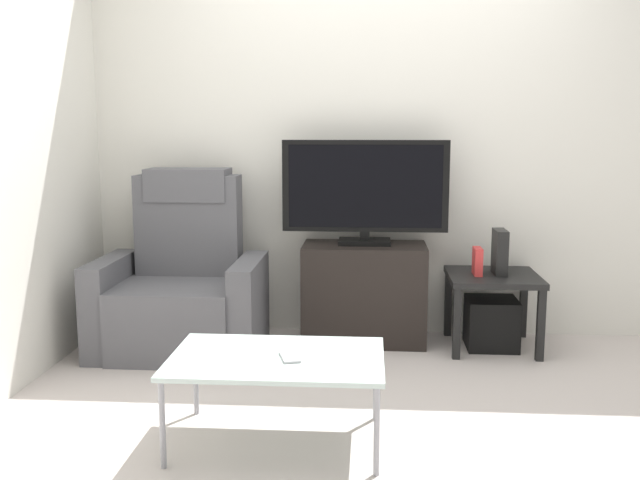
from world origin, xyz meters
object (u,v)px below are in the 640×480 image
object	(u,v)px
tv_stand	(364,293)
book_upright	(477,261)
game_console	(500,252)
coffee_table	(277,361)
recliner_armchair	(182,288)
subwoofer_box	(491,323)
cell_phone	(290,357)
side_table	(493,286)
television	(365,189)

from	to	relation	value
tv_stand	book_upright	size ratio (longest dim) A/B	4.62
book_upright	game_console	distance (m)	0.15
coffee_table	book_upright	bearing A→B (deg)	53.37
recliner_armchair	subwoofer_box	world-z (taller)	recliner_armchair
game_console	cell_phone	distance (m)	1.83
recliner_armchair	coffee_table	xyz separation A→B (m)	(0.75, -1.28, -0.01)
recliner_armchair	subwoofer_box	xyz separation A→B (m)	(1.88, 0.13, -0.22)
book_upright	cell_phone	distance (m)	1.72
subwoofer_box	book_upright	size ratio (longest dim) A/B	1.84
book_upright	coffee_table	xyz separation A→B (m)	(-1.03, -1.39, -0.18)
subwoofer_box	cell_phone	world-z (taller)	cell_phone
side_table	subwoofer_box	world-z (taller)	side_table
tv_stand	coffee_table	xyz separation A→B (m)	(-0.35, -1.48, 0.05)
tv_stand	cell_phone	size ratio (longest dim) A/B	5.07
television	recliner_armchair	distance (m)	1.26
coffee_table	side_table	bearing A→B (deg)	51.20
television	tv_stand	bearing A→B (deg)	-90.00
side_table	cell_phone	distance (m)	1.79
tv_stand	recliner_armchair	bearing A→B (deg)	-169.35
recliner_armchair	cell_phone	distance (m)	1.53
television	book_upright	xyz separation A→B (m)	(0.68, -0.11, -0.42)
television	recliner_armchair	bearing A→B (deg)	-168.42
side_table	game_console	bearing A→B (deg)	15.95
recliner_armchair	game_console	xyz separation A→B (m)	(1.91, 0.14, 0.22)
television	game_console	xyz separation A→B (m)	(0.81, -0.08, -0.36)
subwoofer_box	cell_phone	distance (m)	1.80
coffee_table	television	bearing A→B (deg)	76.77
book_upright	coffee_table	distance (m)	1.74
tv_stand	cell_phone	bearing A→B (deg)	-101.12
game_console	cell_phone	xyz separation A→B (m)	(-1.11, -1.44, -0.20)
recliner_armchair	game_console	bearing A→B (deg)	-2.91
television	book_upright	world-z (taller)	television
side_table	cell_phone	size ratio (longest dim) A/B	3.60
television	game_console	bearing A→B (deg)	-5.83
tv_stand	side_table	world-z (taller)	tv_stand
television	book_upright	bearing A→B (deg)	-9.46
book_upright	tv_stand	bearing A→B (deg)	172.08
tv_stand	recliner_armchair	distance (m)	1.12
tv_stand	television	bearing A→B (deg)	90.00
television	coffee_table	xyz separation A→B (m)	(-0.35, -1.50, -0.60)
side_table	book_upright	size ratio (longest dim) A/B	3.28
tv_stand	game_console	world-z (taller)	game_console
side_table	book_upright	distance (m)	0.18
tv_stand	television	world-z (taller)	television
television	recliner_armchair	world-z (taller)	television
coffee_table	game_console	bearing A→B (deg)	50.55
tv_stand	game_console	xyz separation A→B (m)	(0.81, -0.06, 0.28)
subwoofer_box	side_table	bearing A→B (deg)	0.00
tv_stand	television	size ratio (longest dim) A/B	0.75
television	recliner_armchair	xyz separation A→B (m)	(-1.10, -0.23, -0.58)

